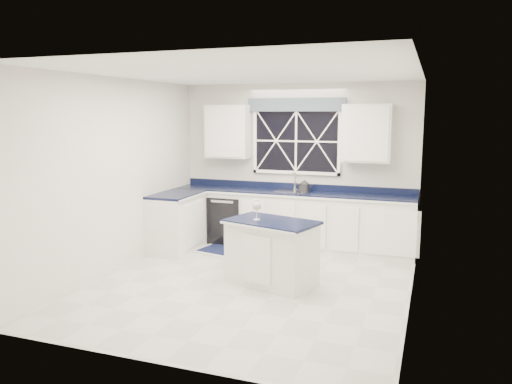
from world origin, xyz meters
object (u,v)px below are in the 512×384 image
at_px(wine_glass, 257,206).
at_px(soap_bottle, 304,186).
at_px(faucet, 295,180).
at_px(island, 272,252).
at_px(dishwasher, 230,218).
at_px(kettle, 304,186).

relative_size(wine_glass, soap_bottle, 1.56).
xyz_separation_m(faucet, soap_bottle, (0.18, -0.06, -0.07)).
bearing_deg(island, soap_bottle, 108.31).
relative_size(dishwasher, island, 0.64).
relative_size(island, soap_bottle, 7.62).
bearing_deg(kettle, soap_bottle, 91.19).
bearing_deg(faucet, island, -82.77).
xyz_separation_m(island, soap_bottle, (-0.08, 1.98, 0.60)).
xyz_separation_m(kettle, soap_bottle, (-0.03, 0.13, -0.01)).
bearing_deg(kettle, faucet, 127.16).
height_order(dishwasher, kettle, kettle).
distance_m(kettle, wine_glass, 1.88).
bearing_deg(wine_glass, island, 7.21).
height_order(faucet, wine_glass, faucet).
xyz_separation_m(kettle, wine_glass, (-0.15, -1.87, -0.01)).
distance_m(faucet, kettle, 0.29).
distance_m(faucet, wine_glass, 2.06).
bearing_deg(wine_glass, dishwasher, 121.86).
distance_m(kettle, soap_bottle, 0.13).
distance_m(island, kettle, 1.95).
xyz_separation_m(faucet, island, (0.26, -2.03, -0.67)).
bearing_deg(wine_glass, kettle, 85.40).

